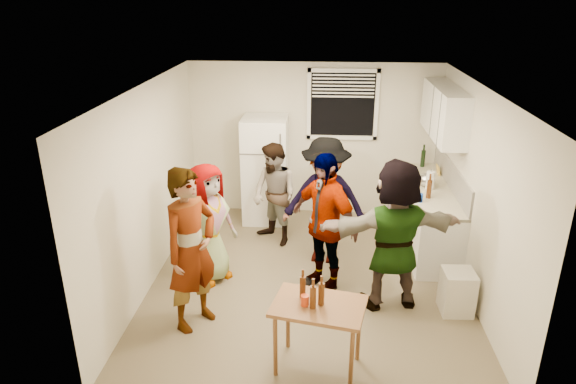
# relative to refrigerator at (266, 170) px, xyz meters

# --- Properties ---
(room) EXTENTS (4.00, 4.50, 2.50)m
(room) POSITION_rel_refrigerator_xyz_m (0.75, -1.88, -0.85)
(room) COLOR beige
(room) RESTS_ON ground
(window) EXTENTS (1.12, 0.10, 1.06)m
(window) POSITION_rel_refrigerator_xyz_m (1.20, 0.33, 1.00)
(window) COLOR white
(window) RESTS_ON room
(refrigerator) EXTENTS (0.70, 0.70, 1.70)m
(refrigerator) POSITION_rel_refrigerator_xyz_m (0.00, 0.00, 0.00)
(refrigerator) COLOR white
(refrigerator) RESTS_ON ground
(counter_lower) EXTENTS (0.60, 2.20, 0.86)m
(counter_lower) POSITION_rel_refrigerator_xyz_m (2.45, -0.73, -0.42)
(counter_lower) COLOR white
(counter_lower) RESTS_ON ground
(countertop) EXTENTS (0.64, 2.22, 0.04)m
(countertop) POSITION_rel_refrigerator_xyz_m (2.45, -0.73, 0.03)
(countertop) COLOR beige
(countertop) RESTS_ON counter_lower
(backsplash) EXTENTS (0.03, 2.20, 0.36)m
(backsplash) POSITION_rel_refrigerator_xyz_m (2.74, -0.73, 0.23)
(backsplash) COLOR beige
(backsplash) RESTS_ON countertop
(upper_cabinets) EXTENTS (0.34, 1.60, 0.70)m
(upper_cabinets) POSITION_rel_refrigerator_xyz_m (2.58, -0.53, 1.10)
(upper_cabinets) COLOR white
(upper_cabinets) RESTS_ON room
(kettle) EXTENTS (0.28, 0.25, 0.22)m
(kettle) POSITION_rel_refrigerator_xyz_m (2.40, -0.70, 0.05)
(kettle) COLOR silver
(kettle) RESTS_ON countertop
(paper_towel) EXTENTS (0.12, 0.12, 0.26)m
(paper_towel) POSITION_rel_refrigerator_xyz_m (2.43, -0.80, 0.05)
(paper_towel) COLOR white
(paper_towel) RESTS_ON countertop
(wine_bottle) EXTENTS (0.07, 0.07, 0.27)m
(wine_bottle) POSITION_rel_refrigerator_xyz_m (2.50, 0.19, 0.05)
(wine_bottle) COLOR black
(wine_bottle) RESTS_ON countertop
(beer_bottle_counter) EXTENTS (0.07, 0.07, 0.25)m
(beer_bottle_counter) POSITION_rel_refrigerator_xyz_m (2.35, -1.15, 0.05)
(beer_bottle_counter) COLOR #47230C
(beer_bottle_counter) RESTS_ON countertop
(blue_cup) EXTENTS (0.09, 0.09, 0.11)m
(blue_cup) POSITION_rel_refrigerator_xyz_m (2.21, -1.29, 0.05)
(blue_cup) COLOR #0631B0
(blue_cup) RESTS_ON countertop
(picture_frame) EXTENTS (0.02, 0.17, 0.15)m
(picture_frame) POSITION_rel_refrigerator_xyz_m (2.67, -0.18, 0.12)
(picture_frame) COLOR gold
(picture_frame) RESTS_ON countertop
(trash_bin) EXTENTS (0.37, 0.37, 0.52)m
(trash_bin) POSITION_rel_refrigerator_xyz_m (2.50, -2.47, -0.60)
(trash_bin) COLOR beige
(trash_bin) RESTS_ON ground
(serving_table) EXTENTS (0.98, 0.75, 0.74)m
(serving_table) POSITION_rel_refrigerator_xyz_m (0.90, -3.54, -0.85)
(serving_table) COLOR brown
(serving_table) RESTS_ON ground
(beer_bottle_table) EXTENTS (0.06, 0.06, 0.23)m
(beer_bottle_table) POSITION_rel_refrigerator_xyz_m (0.84, -3.60, -0.11)
(beer_bottle_table) COLOR #47230C
(beer_bottle_table) RESTS_ON serving_table
(red_cup) EXTENTS (0.08, 0.08, 0.11)m
(red_cup) POSITION_rel_refrigerator_xyz_m (0.76, -3.57, -0.11)
(red_cup) COLOR red
(red_cup) RESTS_ON serving_table
(guest_grey) EXTENTS (1.72, 1.58, 0.50)m
(guest_grey) POSITION_rel_refrigerator_xyz_m (-0.52, -1.92, -0.85)
(guest_grey) COLOR #969696
(guest_grey) RESTS_ON ground
(guest_stripe) EXTENTS (1.92, 1.60, 0.44)m
(guest_stripe) POSITION_rel_refrigerator_xyz_m (-0.49, -2.89, -0.85)
(guest_stripe) COLOR #141933
(guest_stripe) RESTS_ON ground
(guest_back_left) EXTENTS (1.58, 1.61, 0.57)m
(guest_back_left) POSITION_rel_refrigerator_xyz_m (0.22, -0.83, -0.85)
(guest_back_left) COLOR brown
(guest_back_left) RESTS_ON ground
(guest_back_right) EXTENTS (1.38, 1.91, 0.66)m
(guest_back_right) POSITION_rel_refrigerator_xyz_m (0.95, -1.34, -0.85)
(guest_back_right) COLOR #3E3E42
(guest_back_right) RESTS_ON ground
(guest_black) EXTENTS (1.99, 2.00, 0.43)m
(guest_black) POSITION_rel_refrigerator_xyz_m (0.94, -2.01, -0.85)
(guest_black) COLOR black
(guest_black) RESTS_ON ground
(guest_orange) EXTENTS (2.01, 2.12, 0.54)m
(guest_orange) POSITION_rel_refrigerator_xyz_m (1.75, -2.35, -0.85)
(guest_orange) COLOR #ED8B47
(guest_orange) RESTS_ON ground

